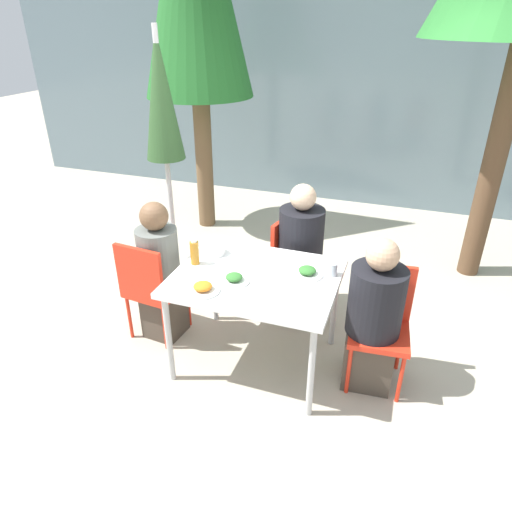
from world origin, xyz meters
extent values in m
plane|color=#B2A893|center=(0.00, 0.00, 0.00)|extent=(24.00, 24.00, 0.00)
cube|color=slate|center=(0.00, 3.71, 1.50)|extent=(10.00, 0.20, 3.00)
cube|color=white|center=(0.00, 0.00, 0.73)|extent=(1.12, 0.90, 0.04)
cylinder|color=#B7B7B7|center=(-0.50, -0.39, 0.35)|extent=(0.04, 0.04, 0.71)
cylinder|color=#B7B7B7|center=(0.50, -0.39, 0.35)|extent=(0.04, 0.04, 0.71)
cylinder|color=#B7B7B7|center=(-0.50, 0.39, 0.35)|extent=(0.04, 0.04, 0.71)
cylinder|color=#B7B7B7|center=(0.50, 0.39, 0.35)|extent=(0.04, 0.04, 0.71)
cube|color=red|center=(-0.86, 0.08, 0.41)|extent=(0.44, 0.44, 0.04)
cube|color=red|center=(-0.88, -0.10, 0.64)|extent=(0.40, 0.07, 0.42)
cylinder|color=red|center=(-1.02, 0.27, 0.20)|extent=(0.03, 0.03, 0.39)
cylinder|color=red|center=(-0.68, 0.24, 0.20)|extent=(0.03, 0.03, 0.39)
cylinder|color=red|center=(-1.05, -0.07, 0.20)|extent=(0.03, 0.03, 0.39)
cylinder|color=red|center=(-0.71, -0.10, 0.20)|extent=(0.03, 0.03, 0.39)
cube|color=#473D33|center=(-0.81, 0.08, 0.22)|extent=(0.30, 0.30, 0.43)
cylinder|color=slate|center=(-0.81, 0.08, 0.69)|extent=(0.31, 0.31, 0.50)
sphere|color=brown|center=(-0.81, 0.08, 1.04)|extent=(0.21, 0.21, 0.21)
cube|color=red|center=(0.86, 0.07, 0.41)|extent=(0.43, 0.43, 0.04)
cube|color=red|center=(0.85, 0.25, 0.64)|extent=(0.40, 0.07, 0.42)
cylinder|color=red|center=(1.05, -0.09, 0.20)|extent=(0.03, 0.03, 0.39)
cylinder|color=red|center=(0.71, -0.11, 0.20)|extent=(0.03, 0.03, 0.39)
cylinder|color=red|center=(1.02, 0.25, 0.20)|extent=(0.03, 0.03, 0.39)
cylinder|color=red|center=(0.68, 0.23, 0.20)|extent=(0.03, 0.03, 0.39)
cube|color=#473D33|center=(0.81, 0.07, 0.22)|extent=(0.35, 0.35, 0.43)
cylinder|color=black|center=(0.81, 0.07, 0.67)|extent=(0.37, 0.37, 0.47)
sphere|color=tan|center=(0.81, 0.07, 1.01)|extent=(0.21, 0.21, 0.21)
cube|color=red|center=(0.15, 0.75, 0.41)|extent=(0.47, 0.47, 0.04)
cube|color=red|center=(-0.03, 0.79, 0.64)|extent=(0.11, 0.40, 0.42)
cylinder|color=red|center=(0.35, 0.88, 0.20)|extent=(0.03, 0.03, 0.39)
cylinder|color=red|center=(0.28, 0.55, 0.20)|extent=(0.03, 0.03, 0.39)
cylinder|color=red|center=(0.02, 0.95, 0.20)|extent=(0.03, 0.03, 0.39)
cylinder|color=red|center=(-0.05, 0.62, 0.20)|extent=(0.03, 0.03, 0.39)
cube|color=#473D33|center=(0.14, 0.70, 0.22)|extent=(0.39, 0.39, 0.43)
cylinder|color=black|center=(0.14, 0.70, 0.71)|extent=(0.36, 0.36, 0.55)
sphere|color=beige|center=(0.14, 0.70, 1.09)|extent=(0.21, 0.21, 0.21)
cylinder|color=#333333|center=(-1.09, 0.80, 0.03)|extent=(0.36, 0.36, 0.05)
cylinder|color=#BCBCBC|center=(-1.09, 0.80, 1.14)|extent=(0.04, 0.04, 2.28)
cone|color=#2D5128|center=(-1.09, 0.80, 1.77)|extent=(0.33, 0.33, 1.03)
cylinder|color=white|center=(-0.11, -0.13, 0.75)|extent=(0.21, 0.21, 0.01)
ellipsoid|color=#33702D|center=(-0.11, -0.13, 0.78)|extent=(0.11, 0.11, 0.05)
cylinder|color=white|center=(0.33, 0.12, 0.75)|extent=(0.22, 0.22, 0.01)
ellipsoid|color=#33702D|center=(0.33, 0.12, 0.78)|extent=(0.12, 0.12, 0.05)
cylinder|color=white|center=(-0.26, -0.31, 0.75)|extent=(0.22, 0.22, 0.01)
ellipsoid|color=orange|center=(-0.26, -0.31, 0.78)|extent=(0.12, 0.12, 0.05)
cylinder|color=#B7751E|center=(-0.47, 0.01, 0.83)|extent=(0.06, 0.06, 0.17)
cylinder|color=white|center=(-0.47, 0.01, 0.93)|extent=(0.04, 0.04, 0.02)
cylinder|color=silver|center=(0.49, 0.18, 0.79)|extent=(0.08, 0.08, 0.09)
cylinder|color=white|center=(-0.40, 0.20, 0.78)|extent=(0.16, 0.16, 0.06)
cylinder|color=brown|center=(-1.43, 2.24, 0.77)|extent=(0.20, 0.20, 1.54)
cylinder|color=brown|center=(1.60, 2.00, 1.08)|extent=(0.20, 0.20, 2.17)
camera|label=1|loc=(0.90, -2.56, 2.33)|focal=32.00mm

